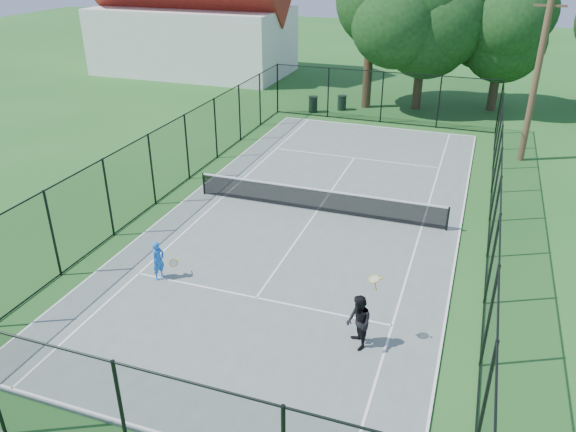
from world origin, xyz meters
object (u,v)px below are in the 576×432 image
(trash_bin_right, at_px, (342,103))
(utility_pole, at_px, (536,78))
(player_black, at_px, (359,322))
(tennis_net, at_px, (318,199))
(trash_bin_left, at_px, (313,104))
(player_blue, at_px, (159,260))

(trash_bin_right, bearing_deg, utility_pole, -29.07)
(trash_bin_right, xyz_separation_m, player_black, (6.22, -22.48, 0.37))
(trash_bin_right, distance_m, player_black, 23.32)
(tennis_net, relative_size, player_black, 4.93)
(trash_bin_left, height_order, utility_pole, utility_pole)
(trash_bin_left, distance_m, trash_bin_right, 1.93)
(player_black, bearing_deg, trash_bin_left, 110.05)
(trash_bin_right, distance_m, player_blue, 21.28)
(trash_bin_right, relative_size, player_blue, 0.71)
(tennis_net, distance_m, trash_bin_left, 14.47)
(tennis_net, relative_size, player_blue, 7.82)
(trash_bin_right, relative_size, player_black, 0.45)
(trash_bin_right, bearing_deg, player_black, -74.53)
(trash_bin_right, relative_size, utility_pole, 0.12)
(utility_pole, bearing_deg, player_black, -104.77)
(player_blue, bearing_deg, tennis_net, 62.54)
(trash_bin_right, height_order, utility_pole, utility_pole)
(utility_pole, bearing_deg, player_blue, -125.74)
(tennis_net, height_order, player_black, player_black)
(player_black, bearing_deg, tennis_net, 114.00)
(trash_bin_left, distance_m, player_black, 22.74)
(trash_bin_left, bearing_deg, utility_pole, -21.43)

